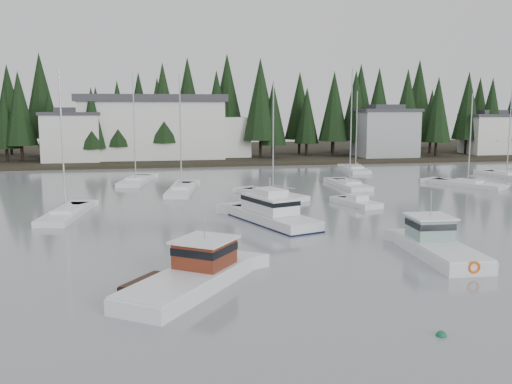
# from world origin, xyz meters

# --- Properties ---
(ground) EXTENTS (260.00, 260.00, 0.00)m
(ground) POSITION_xyz_m (0.00, 0.00, 0.00)
(ground) COLOR gray
(ground) RESTS_ON ground
(far_shore_land) EXTENTS (240.00, 54.00, 1.00)m
(far_shore_land) POSITION_xyz_m (0.00, 97.00, 0.00)
(far_shore_land) COLOR black
(far_shore_land) RESTS_ON ground
(conifer_treeline) EXTENTS (200.00, 22.00, 20.00)m
(conifer_treeline) POSITION_xyz_m (0.00, 86.00, 0.00)
(conifer_treeline) COLOR black
(conifer_treeline) RESTS_ON ground
(house_west) EXTENTS (9.54, 7.42, 8.75)m
(house_west) POSITION_xyz_m (-18.00, 79.00, 4.65)
(house_west) COLOR silver
(house_west) RESTS_ON ground
(house_east_a) EXTENTS (10.60, 8.48, 9.25)m
(house_east_a) POSITION_xyz_m (36.00, 78.00, 4.90)
(house_east_a) COLOR #999EA0
(house_east_a) RESTS_ON ground
(house_east_b) EXTENTS (9.54, 7.42, 8.25)m
(house_east_b) POSITION_xyz_m (58.00, 80.00, 4.40)
(house_east_b) COLOR silver
(house_east_b) RESTS_ON ground
(harbor_inn) EXTENTS (29.50, 11.50, 10.90)m
(harbor_inn) POSITION_xyz_m (-2.96, 82.34, 5.78)
(harbor_inn) COLOR silver
(harbor_inn) RESTS_ON ground
(lobster_boat_brown) EXTENTS (7.84, 9.29, 4.56)m
(lobster_boat_brown) POSITION_xyz_m (-3.82, 10.30, 0.52)
(lobster_boat_brown) COLOR white
(lobster_boat_brown) RESTS_ON ground
(cabin_cruiser_center) EXTENTS (6.19, 10.39, 4.27)m
(cabin_cruiser_center) POSITION_xyz_m (3.95, 26.03, 0.64)
(cabin_cruiser_center) COLOR white
(cabin_cruiser_center) RESTS_ON ground
(lobster_boat_teal) EXTENTS (3.32, 8.41, 4.59)m
(lobster_boat_teal) POSITION_xyz_m (12.02, 13.85, 0.55)
(lobster_boat_teal) COLOR white
(lobster_boat_teal) RESTS_ON ground
(sailboat_2) EXTENTS (3.11, 8.58, 13.79)m
(sailboat_2) POSITION_xyz_m (41.31, 49.77, 0.09)
(sailboat_2) COLOR white
(sailboat_2) RESTS_ON ground
(sailboat_3) EXTENTS (2.73, 8.43, 14.21)m
(sailboat_3) POSITION_xyz_m (17.45, 44.90, 0.09)
(sailboat_3) COLOR white
(sailboat_3) RESTS_ON ground
(sailboat_5) EXTENTS (3.94, 9.80, 12.94)m
(sailboat_5) POSITION_xyz_m (-12.90, 31.92, 0.07)
(sailboat_5) COLOR white
(sailboat_5) RESTS_ON ground
(sailboat_6) EXTENTS (4.35, 10.63, 13.39)m
(sailboat_6) POSITION_xyz_m (-2.28, 44.50, 0.07)
(sailboat_6) COLOR white
(sailboat_6) RESTS_ON ground
(sailboat_7) EXTENTS (6.68, 9.11, 11.43)m
(sailboat_7) POSITION_xyz_m (31.48, 42.85, 0.06)
(sailboat_7) COLOR white
(sailboat_7) RESTS_ON ground
(sailboat_8) EXTENTS (4.61, 9.47, 14.02)m
(sailboat_8) POSITION_xyz_m (-7.41, 53.32, 0.08)
(sailboat_8) COLOR white
(sailboat_8) RESTS_ON ground
(sailboat_9) EXTENTS (6.30, 8.83, 12.51)m
(sailboat_9) POSITION_xyz_m (6.93, 39.18, 0.07)
(sailboat_9) COLOR white
(sailboat_9) RESTS_ON ground
(sailboat_11) EXTENTS (3.91, 9.15, 12.14)m
(sailboat_11) POSITION_xyz_m (24.09, 60.72, 0.06)
(sailboat_11) COLOR white
(sailboat_11) RESTS_ON ground
(runabout_1) EXTENTS (3.61, 5.65, 1.42)m
(runabout_1) POSITION_xyz_m (13.79, 32.72, 0.13)
(runabout_1) COLOR white
(runabout_1) RESTS_ON ground
(mooring_buoy_green) EXTENTS (0.45, 0.45, 0.45)m
(mooring_buoy_green) POSITION_xyz_m (5.90, 2.10, 0.00)
(mooring_buoy_green) COLOR #145933
(mooring_buoy_green) RESTS_ON ground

